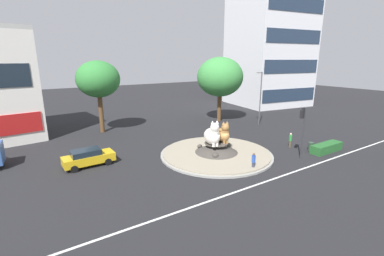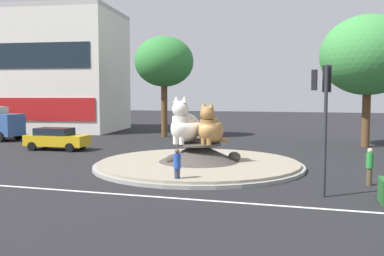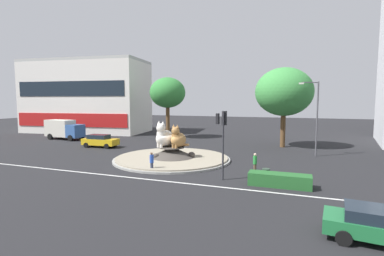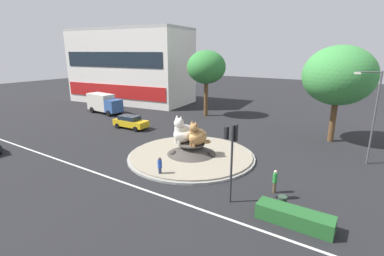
% 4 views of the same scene
% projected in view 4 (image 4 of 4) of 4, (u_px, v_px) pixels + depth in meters
% --- Properties ---
extents(ground_plane, '(160.00, 160.00, 0.00)m').
position_uv_depth(ground_plane, '(191.00, 157.00, 26.29)').
color(ground_plane, black).
extents(lane_centreline, '(112.00, 0.20, 0.01)m').
position_uv_depth(lane_centreline, '(136.00, 187.00, 20.49)').
color(lane_centreline, silver).
rests_on(lane_centreline, ground).
extents(roundabout_island, '(11.65, 11.65, 1.34)m').
position_uv_depth(roundabout_island, '(191.00, 153.00, 26.19)').
color(roundabout_island, gray).
rests_on(roundabout_island, ground).
extents(cat_statue_white, '(2.08, 2.70, 2.62)m').
position_uv_depth(cat_statue_white, '(183.00, 132.00, 25.88)').
color(cat_statue_white, silver).
rests_on(cat_statue_white, roundabout_island).
extents(cat_statue_tabby, '(1.64, 2.26, 2.30)m').
position_uv_depth(cat_statue_tabby, '(197.00, 136.00, 25.23)').
color(cat_statue_tabby, '#9E703D').
rests_on(cat_statue_tabby, roundabout_island).
extents(traffic_light_mast, '(0.76, 0.48, 5.17)m').
position_uv_depth(traffic_light_mast, '(232.00, 146.00, 17.58)').
color(traffic_light_mast, '#2D2D33').
rests_on(traffic_light_mast, ground).
extents(shophouse_block, '(23.38, 12.86, 13.39)m').
position_uv_depth(shophouse_block, '(131.00, 66.00, 53.40)').
color(shophouse_block, silver).
rests_on(shophouse_block, ground).
extents(clipped_hedge_strip, '(4.21, 1.20, 0.90)m').
position_uv_depth(clipped_hedge_strip, '(294.00, 217.00, 15.97)').
color(clipped_hedge_strip, '#235B28').
rests_on(clipped_hedge_strip, ground).
extents(broadleaf_tree_behind_island, '(5.62, 5.62, 9.59)m').
position_uv_depth(broadleaf_tree_behind_island, '(206.00, 67.00, 41.01)').
color(broadleaf_tree_behind_island, brown).
rests_on(broadleaf_tree_behind_island, ground).
extents(second_tree_near_tower, '(7.15, 7.15, 10.08)m').
position_uv_depth(second_tree_near_tower, '(339.00, 76.00, 29.02)').
color(second_tree_near_tower, brown).
rests_on(second_tree_near_tower, ground).
extents(streetlight_arm, '(2.01, 0.72, 7.93)m').
position_uv_depth(streetlight_arm, '(372.00, 112.00, 23.59)').
color(streetlight_arm, '#4C4C51').
rests_on(streetlight_arm, ground).
extents(pedestrian_blue_shirt, '(0.33, 0.33, 1.64)m').
position_uv_depth(pedestrian_blue_shirt, '(160.00, 167.00, 21.87)').
color(pedestrian_blue_shirt, '#33384C').
rests_on(pedestrian_blue_shirt, ground).
extents(pedestrian_green_shirt, '(0.31, 0.31, 1.67)m').
position_uv_depth(pedestrian_green_shirt, '(275.00, 181.00, 19.44)').
color(pedestrian_green_shirt, brown).
rests_on(pedestrian_green_shirt, ground).
extents(sedan_on_far_lane, '(4.64, 2.16, 1.61)m').
position_uv_depth(sedan_on_far_lane, '(130.00, 122.00, 35.72)').
color(sedan_on_far_lane, gold).
rests_on(sedan_on_far_lane, ground).
extents(delivery_box_truck, '(6.58, 2.84, 2.97)m').
position_uv_depth(delivery_box_truck, '(104.00, 103.00, 44.27)').
color(delivery_box_truck, '#335693').
rests_on(delivery_box_truck, ground).
extents(litter_bin, '(0.56, 0.56, 0.90)m').
position_uv_depth(litter_bin, '(282.00, 203.00, 17.46)').
color(litter_bin, '#2D4233').
rests_on(litter_bin, ground).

